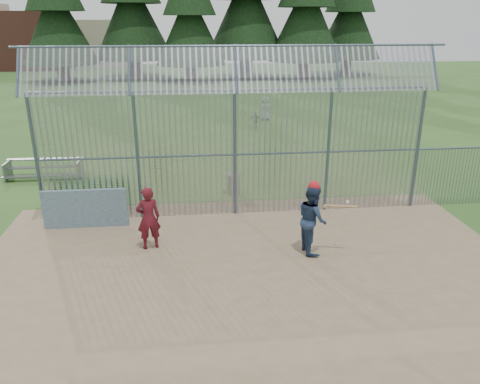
{
  "coord_description": "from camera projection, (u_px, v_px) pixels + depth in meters",
  "views": [
    {
      "loc": [
        -1.36,
        -10.58,
        5.96
      ],
      "look_at": [
        0.0,
        2.0,
        1.3
      ],
      "focal_mm": 35.0,
      "sensor_mm": 36.0,
      "label": 1
    }
  ],
  "objects": [
    {
      "name": "dirt_infield",
      "position": [
        251.0,
        275.0,
        11.6
      ],
      "size": [
        14.0,
        10.0,
        0.02
      ],
      "primitive_type": "cube",
      "color": "#756047",
      "rests_on": "ground"
    },
    {
      "name": "bg_kid_standing",
      "position": [
        266.0,
        109.0,
        29.29
      ],
      "size": [
        0.85,
        0.85,
        1.49
      ],
      "primitive_type": "imported",
      "rotation": [
        0.0,
        0.0,
        3.9
      ],
      "color": "gray",
      "rests_on": "ground"
    },
    {
      "name": "batting_gear",
      "position": [
        318.0,
        189.0,
        12.19
      ],
      "size": [
        1.27,
        0.43,
        0.72
      ],
      "color": "red",
      "rests_on": "ground"
    },
    {
      "name": "trash_can",
      "position": [
        233.0,
        183.0,
        16.99
      ],
      "size": [
        0.56,
        0.56,
        0.82
      ],
      "color": "gray",
      "rests_on": "ground"
    },
    {
      "name": "backstop_fence",
      "position": [
        292.0,
        142.0,
        14.64
      ],
      "size": [
        20.09,
        0.81,
        5.3
      ],
      "color": "#47566B",
      "rests_on": "ground"
    },
    {
      "name": "onlooker",
      "position": [
        148.0,
        218.0,
        12.69
      ],
      "size": [
        0.73,
        0.57,
        1.78
      ],
      "primitive_type": "imported",
      "rotation": [
        0.0,
        0.0,
        3.38
      ],
      "color": "maroon",
      "rests_on": "dirt_infield"
    },
    {
      "name": "bg_kid_seated",
      "position": [
        255.0,
        120.0,
        27.08
      ],
      "size": [
        0.61,
        0.29,
        1.02
      ],
      "primitive_type": "imported",
      "rotation": [
        0.0,
        0.0,
        3.08
      ],
      "color": "slate",
      "rests_on": "ground"
    },
    {
      "name": "dugout_wall",
      "position": [
        85.0,
        209.0,
        14.09
      ],
      "size": [
        2.5,
        0.12,
        1.2
      ],
      "primitive_type": "cube",
      "color": "#38566B",
      "rests_on": "dirt_infield"
    },
    {
      "name": "ground",
      "position": [
        248.0,
        266.0,
        12.07
      ],
      "size": [
        120.0,
        120.0,
        0.0
      ],
      "primitive_type": "plane",
      "color": "#2D511E",
      "rests_on": "ground"
    },
    {
      "name": "distant_buildings",
      "position": [
        19.0,
        39.0,
        61.17
      ],
      "size": [
        26.5,
        10.5,
        8.0
      ],
      "color": "brown",
      "rests_on": "ground"
    },
    {
      "name": "batter",
      "position": [
        312.0,
        219.0,
        12.5
      ],
      "size": [
        0.8,
        0.98,
        1.89
      ],
      "primitive_type": "imported",
      "rotation": [
        0.0,
        0.0,
        1.67
      ],
      "color": "#22334F",
      "rests_on": "dirt_infield"
    },
    {
      "name": "bleacher",
      "position": [
        44.0,
        168.0,
        18.64
      ],
      "size": [
        3.0,
        0.95,
        0.72
      ],
      "color": "slate",
      "rests_on": "ground"
    }
  ]
}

